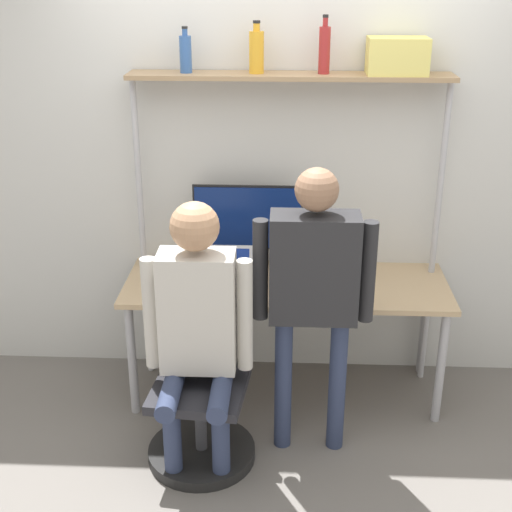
% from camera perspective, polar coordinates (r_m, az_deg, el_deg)
% --- Properties ---
extents(ground_plane, '(12.00, 12.00, 0.00)m').
position_cam_1_polar(ground_plane, '(4.13, 2.17, -13.26)').
color(ground_plane, slate).
extents(wall_back, '(8.00, 0.06, 2.70)m').
position_cam_1_polar(wall_back, '(4.17, 2.56, 7.78)').
color(wall_back, silver).
rests_on(wall_back, ground_plane).
extents(desk, '(1.83, 0.64, 0.72)m').
position_cam_1_polar(desk, '(4.09, 2.36, -3.09)').
color(desk, tan).
rests_on(desk, ground_plane).
extents(shelf_unit, '(1.74, 0.23, 1.86)m').
position_cam_1_polar(shelf_unit, '(3.97, 2.60, 9.94)').
color(shelf_unit, '#997A56').
rests_on(shelf_unit, ground_plane).
extents(monitor, '(0.63, 0.22, 0.52)m').
position_cam_1_polar(monitor, '(4.11, -0.72, 2.69)').
color(monitor, black).
rests_on(monitor, desk).
extents(laptop, '(0.34, 0.24, 0.23)m').
position_cam_1_polar(laptop, '(3.96, -2.82, -1.74)').
color(laptop, silver).
rests_on(laptop, desk).
extents(cell_phone, '(0.07, 0.15, 0.01)m').
position_cam_1_polar(cell_phone, '(3.96, 1.51, -2.68)').
color(cell_phone, silver).
rests_on(cell_phone, desk).
extents(office_chair, '(0.56, 0.56, 0.90)m').
position_cam_1_polar(office_chair, '(3.78, -4.40, -12.12)').
color(office_chair, black).
rests_on(office_chair, ground_plane).
extents(person_seated, '(0.54, 0.48, 1.40)m').
position_cam_1_polar(person_seated, '(3.45, -4.83, -5.02)').
color(person_seated, '#2D3856').
rests_on(person_seated, ground_plane).
extents(person_standing, '(0.60, 0.21, 1.54)m').
position_cam_1_polar(person_standing, '(3.48, 4.56, -1.91)').
color(person_standing, '#2D3856').
rests_on(person_standing, ground_plane).
extents(bottle_red, '(0.06, 0.06, 0.30)m').
position_cam_1_polar(bottle_red, '(3.90, 5.42, 16.16)').
color(bottle_red, maroon).
rests_on(bottle_red, shelf_unit).
extents(bottle_amber, '(0.08, 0.08, 0.27)m').
position_cam_1_polar(bottle_amber, '(3.90, -0.03, 16.07)').
color(bottle_amber, gold).
rests_on(bottle_amber, shelf_unit).
extents(bottle_blue, '(0.06, 0.06, 0.24)m').
position_cam_1_polar(bottle_blue, '(3.94, -5.73, 15.84)').
color(bottle_blue, '#335999').
rests_on(bottle_blue, shelf_unit).
extents(storage_box, '(0.31, 0.20, 0.19)m').
position_cam_1_polar(storage_box, '(3.94, 11.16, 15.43)').
color(storage_box, '#DBCC66').
rests_on(storage_box, shelf_unit).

